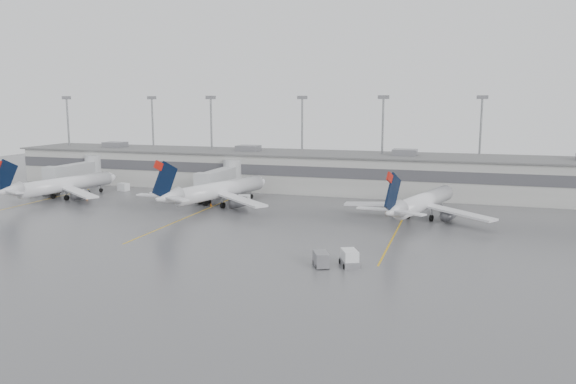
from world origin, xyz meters
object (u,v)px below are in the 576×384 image
(jet_mid_right, at_px, (421,202))
(baggage_tug, at_px, (350,260))
(jet_mid_left, at_px, (216,190))
(jet_far_left, at_px, (61,185))

(jet_mid_right, height_order, baggage_tug, jet_mid_right)
(jet_mid_left, height_order, jet_mid_right, jet_mid_left)
(jet_mid_right, bearing_deg, jet_far_left, -161.61)
(jet_mid_right, distance_m, baggage_tug, 30.60)
(jet_mid_left, height_order, baggage_tug, jet_mid_left)
(jet_mid_left, bearing_deg, jet_mid_right, 16.97)
(jet_mid_right, bearing_deg, baggage_tug, -84.53)
(jet_far_left, distance_m, jet_mid_right, 70.02)
(baggage_tug, bearing_deg, jet_mid_right, 53.26)
(jet_mid_left, xyz_separation_m, baggage_tug, (31.09, -30.10, -2.31))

